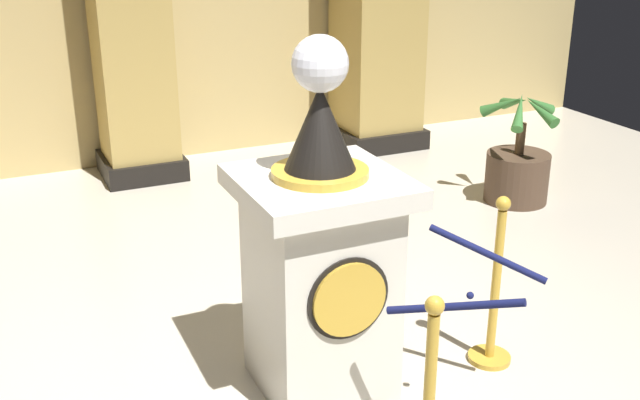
{
  "coord_description": "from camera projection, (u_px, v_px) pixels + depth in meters",
  "views": [
    {
      "loc": [
        -1.33,
        -2.85,
        2.4
      ],
      "look_at": [
        0.12,
        0.34,
        1.06
      ],
      "focal_mm": 42.93,
      "sensor_mm": 36.0,
      "label": 1
    }
  ],
  "objects": [
    {
      "name": "stanchion_far",
      "position": [
        494.0,
        306.0,
        4.22
      ],
      "size": [
        0.24,
        0.24,
        0.99
      ],
      "color": "gold",
      "rests_on": "ground_plane"
    },
    {
      "name": "velvet_rope",
      "position": [
        471.0,
        279.0,
        3.55
      ],
      "size": [
        0.88,
        0.87,
        0.22
      ],
      "color": "#141947"
    },
    {
      "name": "potted_palm_right",
      "position": [
        518.0,
        168.0,
        6.59
      ],
      "size": [
        0.66,
        0.73,
        1.01
      ],
      "color": "#4C3828",
      "rests_on": "ground_plane"
    },
    {
      "name": "pedestal_clock",
      "position": [
        320.0,
        260.0,
        3.86
      ],
      "size": [
        0.79,
        0.79,
        1.87
      ],
      "color": "silver",
      "rests_on": "ground_plane"
    }
  ]
}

